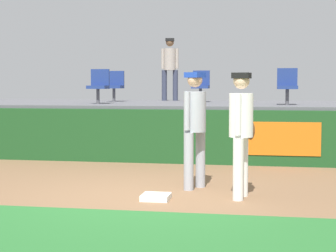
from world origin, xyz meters
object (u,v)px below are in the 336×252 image
at_px(spectator_hooded, 170,65).
at_px(seat_back_left, 115,84).
at_px(player_fielder_home, 241,126).
at_px(first_base, 156,197).
at_px(player_runner_visitor, 195,122).
at_px(seat_front_right, 287,84).
at_px(seat_front_left, 99,84).
at_px(seat_back_center, 201,84).

bearing_deg(spectator_hooded, seat_back_left, 32.43).
bearing_deg(seat_back_left, player_fielder_home, -60.61).
xyz_separation_m(first_base, player_runner_visitor, (0.44, 0.97, 1.04)).
height_order(seat_front_right, spectator_hooded, spectator_hooded).
bearing_deg(seat_front_left, seat_front_right, 0.00).
relative_size(seat_front_left, seat_back_left, 1.00).
bearing_deg(seat_back_center, seat_front_left, -141.64).
bearing_deg(spectator_hooded, player_fielder_home, 101.49).
relative_size(seat_back_center, spectator_hooded, 0.47).
xyz_separation_m(first_base, seat_front_left, (-2.46, 5.24, 1.64)).
distance_m(player_runner_visitor, seat_back_left, 6.81).
bearing_deg(seat_front_left, seat_back_center, 38.36).
xyz_separation_m(player_runner_visitor, seat_front_left, (-2.90, 4.28, 0.60)).
height_order(player_runner_visitor, spectator_hooded, spectator_hooded).
bearing_deg(seat_front_right, seat_front_left, -180.00).
distance_m(player_runner_visitor, seat_front_right, 4.60).
distance_m(first_base, spectator_hooded, 8.49).
bearing_deg(seat_front_right, first_base, -110.99).
height_order(seat_back_center, seat_back_left, same).
height_order(player_runner_visitor, seat_back_left, seat_back_left).
bearing_deg(seat_back_left, seat_front_right, -21.45).
bearing_deg(player_runner_visitor, first_base, 2.75).
bearing_deg(seat_front_right, spectator_hooded, 138.38).
xyz_separation_m(seat_back_left, spectator_hooded, (1.35, 1.07, 0.56)).
distance_m(player_runner_visitor, seat_front_left, 5.20).
distance_m(seat_front_left, seat_back_center, 2.90).
xyz_separation_m(player_fielder_home, seat_back_left, (-3.78, 6.70, 0.62)).
xyz_separation_m(player_runner_visitor, spectator_hooded, (-1.65, 7.14, 1.16)).
bearing_deg(seat_front_left, first_base, -64.83).
bearing_deg(seat_back_left, first_base, -69.96).
relative_size(seat_back_center, seat_back_left, 1.00).
xyz_separation_m(first_base, spectator_hooded, (-1.22, 8.11, 2.20)).
bearing_deg(seat_back_center, first_base, -88.45).
relative_size(seat_back_left, spectator_hooded, 0.47).
bearing_deg(player_fielder_home, seat_back_left, -141.25).
bearing_deg(first_base, player_fielder_home, 15.77).
bearing_deg(seat_back_center, seat_back_left, 179.99).
height_order(player_fielder_home, seat_front_right, seat_front_right).
bearing_deg(player_fielder_home, player_runner_visitor, -119.86).
bearing_deg(seat_front_right, player_fielder_home, -99.33).
distance_m(seat_back_center, spectator_hooded, 1.58).
height_order(seat_back_center, spectator_hooded, spectator_hooded).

